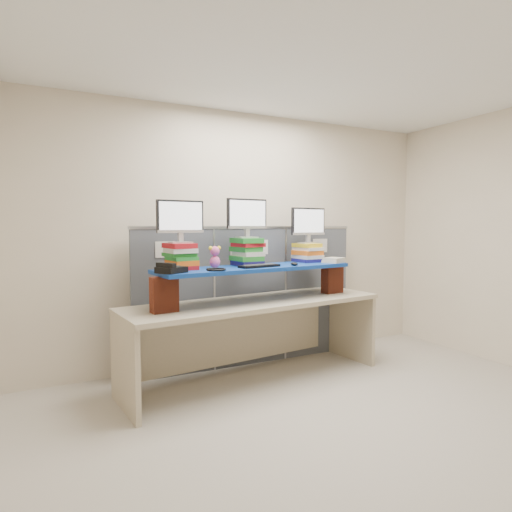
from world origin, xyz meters
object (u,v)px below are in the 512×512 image
desk (256,317)px  desk_phone (171,269)px  blue_board (256,268)px  monitor_right (308,223)px  keyboard (259,266)px  monitor_left (180,219)px  monitor_center (247,216)px

desk → desk_phone: 1.07m
desk_phone → blue_board: bearing=-17.1°
monitor_right → keyboard: 0.91m
blue_board → monitor_left: size_ratio=4.49×
monitor_right → desk_phone: bearing=-172.2°
monitor_left → monitor_right: bearing=-0.0°
monitor_center → keyboard: size_ratio=1.03×
monitor_center → desk_phone: size_ratio=1.61×
desk → monitor_right: (0.74, 0.21, 0.92)m
desk → desk_phone: size_ratio=9.78×
monitor_left → keyboard: (0.73, -0.14, -0.44)m
desk → desk_phone: bearing=-173.0°
blue_board → keyboard: (-0.02, -0.10, 0.03)m
blue_board → desk: bearing=-110.7°
desk_phone → monitor_right: bearing=-16.2°
monitor_left → keyboard: bearing=-17.3°
monitor_left → blue_board: bearing=-9.1°
monitor_center → blue_board: bearing=-76.2°
monitor_left → monitor_right: monitor_left is taller
monitor_center → monitor_right: size_ratio=1.00×
monitor_right → desk: bearing=-171.1°
blue_board → keyboard: 0.11m
blue_board → desk_phone: bearing=-173.0°
monitor_left → monitor_center: (0.70, 0.08, 0.04)m
monitor_right → keyboard: size_ratio=1.03×
desk → monitor_center: monitor_center is taller
monitor_right → keyboard: (-0.75, -0.31, -0.41)m
desk → keyboard: bearing=-105.4°
monitor_right → desk_phone: size_ratio=1.61×
keyboard → desk: bearing=70.3°
blue_board → monitor_left: bearing=170.9°
desk → keyboard: keyboard is taller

